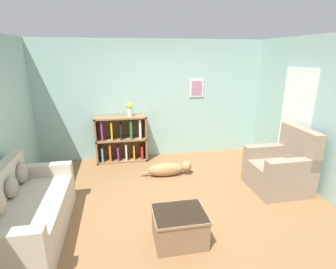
{
  "coord_description": "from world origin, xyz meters",
  "views": [
    {
      "loc": [
        -0.75,
        -3.55,
        2.29
      ],
      "look_at": [
        0.0,
        0.4,
        1.05
      ],
      "focal_mm": 28.0,
      "sensor_mm": 36.0,
      "label": 1
    }
  ],
  "objects_px": {
    "couch": "(24,214)",
    "bookshelf": "(122,139)",
    "vase": "(130,109)",
    "recliner_chair": "(281,168)",
    "dog": "(169,169)",
    "coffee_table": "(179,226)"
  },
  "relations": [
    {
      "from": "coffee_table",
      "to": "recliner_chair",
      "type": "bearing_deg",
      "value": 25.94
    },
    {
      "from": "recliner_chair",
      "to": "dog",
      "type": "distance_m",
      "value": 2.03
    },
    {
      "from": "recliner_chair",
      "to": "coffee_table",
      "type": "height_order",
      "value": "recliner_chair"
    },
    {
      "from": "couch",
      "to": "bookshelf",
      "type": "height_order",
      "value": "bookshelf"
    },
    {
      "from": "vase",
      "to": "recliner_chair",
      "type": "bearing_deg",
      "value": -35.83
    },
    {
      "from": "couch",
      "to": "recliner_chair",
      "type": "bearing_deg",
      "value": 7.9
    },
    {
      "from": "coffee_table",
      "to": "bookshelf",
      "type": "bearing_deg",
      "value": 102.88
    },
    {
      "from": "recliner_chair",
      "to": "vase",
      "type": "bearing_deg",
      "value": 144.17
    },
    {
      "from": "couch",
      "to": "bookshelf",
      "type": "xyz_separation_m",
      "value": [
        1.29,
        2.38,
        0.16
      ]
    },
    {
      "from": "bookshelf",
      "to": "coffee_table",
      "type": "xyz_separation_m",
      "value": [
        0.65,
        -2.83,
        -0.27
      ]
    },
    {
      "from": "coffee_table",
      "to": "dog",
      "type": "distance_m",
      "value": 1.88
    },
    {
      "from": "dog",
      "to": "vase",
      "type": "height_order",
      "value": "vase"
    },
    {
      "from": "coffee_table",
      "to": "dog",
      "type": "relative_size",
      "value": 0.65
    },
    {
      "from": "recliner_chair",
      "to": "coffee_table",
      "type": "bearing_deg",
      "value": -154.06
    },
    {
      "from": "bookshelf",
      "to": "dog",
      "type": "xyz_separation_m",
      "value": [
        0.88,
        -0.97,
        -0.35
      ]
    },
    {
      "from": "couch",
      "to": "dog",
      "type": "distance_m",
      "value": 2.6
    },
    {
      "from": "bookshelf",
      "to": "coffee_table",
      "type": "height_order",
      "value": "bookshelf"
    },
    {
      "from": "dog",
      "to": "vase",
      "type": "relative_size",
      "value": 3.51
    },
    {
      "from": "couch",
      "to": "vase",
      "type": "xyz_separation_m",
      "value": [
        1.49,
        2.36,
        0.84
      ]
    },
    {
      "from": "couch",
      "to": "vase",
      "type": "height_order",
      "value": "vase"
    },
    {
      "from": "coffee_table",
      "to": "dog",
      "type": "bearing_deg",
      "value": 82.82
    },
    {
      "from": "bookshelf",
      "to": "couch",
      "type": "bearing_deg",
      "value": -118.37
    }
  ]
}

